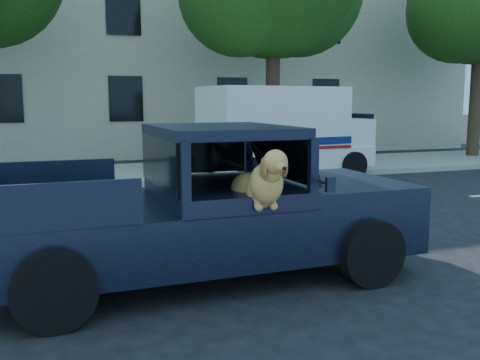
{
  "coord_description": "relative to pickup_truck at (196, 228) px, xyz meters",
  "views": [
    {
      "loc": [
        -1.64,
        -5.94,
        2.13
      ],
      "look_at": [
        0.39,
        -0.25,
        1.24
      ],
      "focal_mm": 40.0,
      "sensor_mm": 36.0,
      "label": 1
    }
  ],
  "objects": [
    {
      "name": "ground",
      "position": [
        0.04,
        -0.12,
        -0.62
      ],
      "size": [
        120.0,
        120.0,
        0.0
      ],
      "primitive_type": "plane",
      "color": "black",
      "rests_on": "ground"
    },
    {
      "name": "far_sidewalk",
      "position": [
        0.04,
        9.08,
        -0.55
      ],
      "size": [
        60.0,
        4.0,
        0.15
      ],
      "primitive_type": "cube",
      "color": "gray",
      "rests_on": "ground"
    },
    {
      "name": "lane_stripes",
      "position": [
        2.04,
        3.28,
        -0.62
      ],
      "size": [
        21.6,
        0.14,
        0.01
      ],
      "primitive_type": null,
      "color": "silver",
      "rests_on": "ground"
    },
    {
      "name": "building_main",
      "position": [
        3.04,
        16.38,
        3.88
      ],
      "size": [
        26.0,
        6.0,
        9.0
      ],
      "primitive_type": "cube",
      "color": "beige",
      "rests_on": "ground"
    },
    {
      "name": "pickup_truck",
      "position": [
        0.0,
        0.0,
        0.0
      ],
      "size": [
        5.18,
        2.66,
        1.84
      ],
      "rotation": [
        0.0,
        0.0,
        0.02
      ],
      "color": "black",
      "rests_on": "ground"
    },
    {
      "name": "mail_truck",
      "position": [
        4.45,
        7.37,
        0.47
      ],
      "size": [
        4.77,
        2.77,
        2.5
      ],
      "rotation": [
        0.0,
        0.0,
        0.11
      ],
      "color": "silver",
      "rests_on": "ground"
    }
  ]
}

